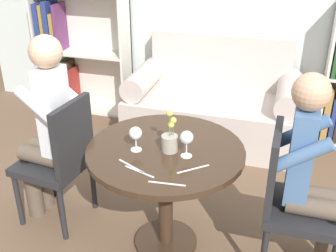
% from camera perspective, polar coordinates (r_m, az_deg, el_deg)
% --- Properties ---
extents(ground_plane, '(16.00, 16.00, 0.00)m').
position_cam_1_polar(ground_plane, '(2.83, -0.30, -15.51)').
color(ground_plane, brown).
extents(round_table, '(0.91, 0.91, 0.70)m').
position_cam_1_polar(round_table, '(2.49, -0.33, -5.94)').
color(round_table, '#382619').
rests_on(round_table, ground_plane).
extents(couch, '(1.53, 0.80, 0.92)m').
position_cam_1_polar(couch, '(3.93, 6.20, 2.75)').
color(couch, beige).
rests_on(couch, ground_plane).
extents(bookshelf_left, '(0.98, 0.28, 1.25)m').
position_cam_1_polar(bookshelf_left, '(4.59, -12.90, 9.35)').
color(bookshelf_left, silver).
rests_on(bookshelf_left, ground_plane).
extents(chair_left, '(0.47, 0.47, 0.90)m').
position_cam_1_polar(chair_left, '(2.82, -14.33, -4.13)').
color(chair_left, '#232326').
rests_on(chair_left, ground_plane).
extents(chair_right, '(0.42, 0.42, 0.90)m').
position_cam_1_polar(chair_right, '(2.47, 16.36, -9.35)').
color(chair_right, '#232326').
rests_on(chair_right, ground_plane).
extents(person_left, '(0.44, 0.37, 1.30)m').
position_cam_1_polar(person_left, '(2.79, -16.11, -0.36)').
color(person_left, brown).
rests_on(person_left, ground_plane).
extents(person_right, '(0.42, 0.34, 1.23)m').
position_cam_1_polar(person_right, '(2.39, 19.00, -6.68)').
color(person_right, brown).
rests_on(person_right, ground_plane).
extents(wine_glass_left, '(0.07, 0.07, 0.14)m').
position_cam_1_polar(wine_glass_left, '(2.36, -4.41, -1.10)').
color(wine_glass_left, white).
rests_on(wine_glass_left, round_table).
extents(wine_glass_right, '(0.07, 0.07, 0.16)m').
position_cam_1_polar(wine_glass_right, '(2.29, 2.55, -1.69)').
color(wine_glass_right, white).
rests_on(wine_glass_right, round_table).
extents(flower_vase, '(0.09, 0.09, 0.25)m').
position_cam_1_polar(flower_vase, '(2.36, 0.25, -1.89)').
color(flower_vase, '#9E9384').
rests_on(flower_vase, round_table).
extents(knife_left_setting, '(0.17, 0.10, 0.00)m').
position_cam_1_polar(knife_left_setting, '(2.26, -5.03, -5.42)').
color(knife_left_setting, silver).
rests_on(knife_left_setting, round_table).
extents(fork_left_setting, '(0.18, 0.07, 0.00)m').
position_cam_1_polar(fork_left_setting, '(2.21, -3.90, -6.18)').
color(fork_left_setting, silver).
rests_on(fork_left_setting, round_table).
extents(knife_right_setting, '(0.15, 0.13, 0.00)m').
position_cam_1_polar(knife_right_setting, '(2.23, 3.43, -5.83)').
color(knife_right_setting, silver).
rests_on(knife_right_setting, round_table).
extents(fork_right_setting, '(0.19, 0.03, 0.00)m').
position_cam_1_polar(fork_right_setting, '(2.11, -0.14, -7.81)').
color(fork_right_setting, silver).
rests_on(fork_right_setting, round_table).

